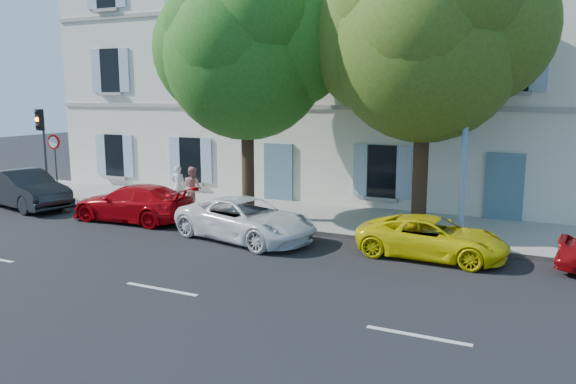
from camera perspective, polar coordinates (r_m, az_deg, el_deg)
The scene contains 15 objects.
ground at distance 16.81m, azimuth -4.30°, elevation -5.66°, with size 90.00×90.00×0.00m, color black.
sidewalk at distance 20.66m, azimuth 1.81°, elevation -2.47°, with size 36.00×4.50×0.15m, color #A09E96.
kerb at distance 18.74m, azimuth -0.85°, elevation -3.75°, with size 36.00×0.16×0.16m, color #9E998E.
building at distance 25.60m, azimuth 7.17°, elevation 13.19°, with size 28.00×7.00×12.00m, color silver.
car_dark_sedan at distance 24.71m, azimuth -25.16°, elevation 0.26°, with size 1.61×4.63×1.53m, color black.
car_red_coupe at distance 20.83m, azimuth -15.46°, elevation -1.08°, with size 1.86×4.57×1.33m, color #B4050C.
car_white_coupe at distance 17.57m, azimuth -4.31°, elevation -2.78°, with size 2.17×4.71×1.31m, color white.
car_yellow_supercar at distance 16.15m, azimuth 14.46°, elevation -4.51°, with size 1.89×4.11×1.14m, color yellow.
tree_left at distance 19.48m, azimuth -4.23°, elevation 13.45°, with size 5.58×5.58×8.65m.
tree_right at distance 18.01m, azimuth 13.78°, elevation 14.12°, with size 5.83×5.83×8.98m.
traffic_light at distance 25.67m, azimuth -23.75°, elevation 5.40°, with size 0.32×0.42×3.74m.
road_sign at distance 25.40m, azimuth -22.62°, elevation 3.72°, with size 0.63×0.11×2.70m.
street_lamp at distance 16.76m, azimuth 17.78°, elevation 11.25°, with size 0.33×1.84×8.61m.
pedestrian_a at distance 22.57m, azimuth -11.08°, elevation 0.65°, with size 0.58×0.38×1.59m, color white.
pedestrian_b at distance 21.96m, azimuth -9.66°, elevation 0.47°, with size 0.78×0.61×1.61m, color tan.
Camera 1 is at (8.04, -14.06, 4.50)m, focal length 35.00 mm.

